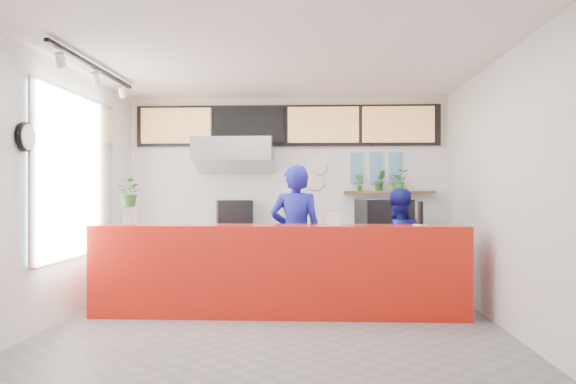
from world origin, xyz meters
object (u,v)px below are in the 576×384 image
at_px(service_counter, 279,270).
at_px(espresso_machine, 384,216).
at_px(staff_center, 296,236).
at_px(staff_right, 397,248).
at_px(pepper_mill, 420,213).
at_px(panini_oven, 234,216).

bearing_deg(service_counter, espresso_machine, 50.33).
distance_m(staff_center, staff_right, 1.34).
distance_m(service_counter, staff_right, 1.65).
height_order(espresso_machine, pepper_mill, same).
height_order(panini_oven, staff_center, staff_center).
bearing_deg(service_counter, staff_center, 69.02).
relative_size(panini_oven, pepper_mill, 1.94).
xyz_separation_m(staff_center, staff_right, (1.32, 0.10, -0.16)).
xyz_separation_m(panini_oven, espresso_machine, (2.30, 0.00, 0.01)).
xyz_separation_m(service_counter, staff_center, (0.19, 0.50, 0.38)).
bearing_deg(pepper_mill, panini_oven, 144.23).
xyz_separation_m(espresso_machine, staff_right, (0.02, -1.20, -0.37)).
bearing_deg(panini_oven, staff_right, -40.27).
height_order(panini_oven, staff_right, staff_right).
distance_m(espresso_machine, pepper_mill, 1.82).
height_order(service_counter, staff_right, staff_right).
bearing_deg(pepper_mill, espresso_machine, 96.65).
height_order(staff_right, pepper_mill, staff_right).
xyz_separation_m(espresso_machine, pepper_mill, (0.21, -1.81, 0.11)).
relative_size(panini_oven, staff_right, 0.34).
xyz_separation_m(service_counter, espresso_machine, (1.49, 1.80, 0.59)).
bearing_deg(staff_center, service_counter, 75.28).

